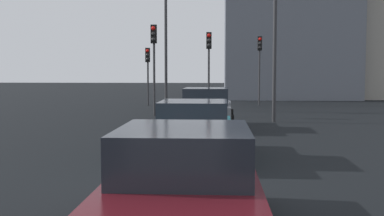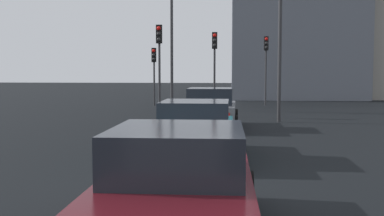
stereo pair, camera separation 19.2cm
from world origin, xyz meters
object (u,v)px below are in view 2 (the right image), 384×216
car_teal_second (196,130)px  car_maroon_third (179,185)px  traffic_light_far_right (266,56)px  traffic_light_near_left (159,51)px  street_lamp_kerbside (172,20)px  traffic_light_near_right (215,55)px  traffic_light_far_left (154,64)px  street_lamp_far (280,4)px  car_grey_lead (211,109)px

car_teal_second → car_maroon_third: 5.95m
car_teal_second → traffic_light_far_right: bearing=-9.2°
traffic_light_near_left → street_lamp_kerbside: (3.70, -0.16, 1.91)m
traffic_light_near_right → traffic_light_far_right: 5.80m
traffic_light_near_left → traffic_light_far_left: size_ratio=1.21×
traffic_light_near_left → traffic_light_far_right: (7.82, -5.74, -0.02)m
street_lamp_far → car_grey_lead: bearing=129.5°
car_grey_lead → car_maroon_third: bearing=-178.6°
car_grey_lead → traffic_light_near_left: (4.76, 2.73, 2.44)m
car_teal_second → traffic_light_far_left: 18.64m
car_maroon_third → traffic_light_near_right: size_ratio=1.02×
car_grey_lead → traffic_light_far_right: 13.16m
car_teal_second → traffic_light_far_right: size_ratio=0.97×
traffic_light_near_right → traffic_light_far_right: traffic_light_far_right is taller
traffic_light_far_right → street_lamp_kerbside: size_ratio=0.50×
car_teal_second → traffic_light_near_left: traffic_light_near_left is taller
car_maroon_third → traffic_light_far_right: 25.31m
traffic_light_near_right → street_lamp_far: size_ratio=0.49×
car_grey_lead → street_lamp_kerbside: street_lamp_kerbside is taller
traffic_light_near_right → car_teal_second: bearing=-4.4°
car_teal_second → street_lamp_kerbside: bearing=9.4°
car_teal_second → street_lamp_far: 10.30m
street_lamp_far → street_lamp_kerbside: bearing=41.7°
traffic_light_near_left → street_lamp_far: size_ratio=0.51×
traffic_light_near_left → traffic_light_far_left: bearing=-167.4°
car_grey_lead → traffic_light_near_right: 8.05m
car_maroon_third → traffic_light_far_left: traffic_light_far_left is taller
car_teal_second → traffic_light_near_left: bearing=13.2°
traffic_light_far_left → street_lamp_far: bearing=36.5°
car_teal_second → traffic_light_near_right: traffic_light_near_right is taller
car_maroon_third → street_lamp_far: size_ratio=0.50×
traffic_light_far_right → traffic_light_near_right: bearing=-35.2°
car_maroon_third → street_lamp_far: bearing=-11.0°
car_maroon_third → traffic_light_far_left: size_ratio=1.20×
street_lamp_kerbside → street_lamp_far: size_ratio=1.01×
traffic_light_near_right → street_lamp_far: 6.42m
traffic_light_far_left → street_lamp_kerbside: (-3.14, -1.53, 2.45)m
traffic_light_near_left → street_lamp_kerbside: size_ratio=0.50×
traffic_light_near_right → traffic_light_far_right: (4.88, -3.13, 0.07)m
car_maroon_third → traffic_light_far_right: (25.03, -2.89, 2.44)m
traffic_light_near_right → street_lamp_kerbside: (0.76, 2.45, 2.00)m
street_lamp_kerbside → traffic_light_far_left: bearing=26.0°
traffic_light_near_left → traffic_light_far_left: 7.00m
car_teal_second → traffic_light_far_left: size_ratio=1.17×
traffic_light_far_right → street_lamp_far: street_lamp_far is taller
street_lamp_kerbside → street_lamp_far: 8.17m
traffic_light_near_left → street_lamp_kerbside: bearing=178.8°
street_lamp_far → car_teal_second: bearing=161.5°
car_maroon_third → traffic_light_near_left: traffic_light_near_left is taller
street_lamp_far → car_maroon_third: bearing=169.5°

